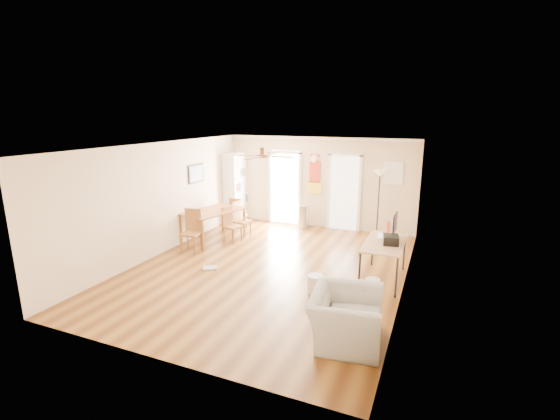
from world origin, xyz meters
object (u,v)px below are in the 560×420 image
at_px(dining_chair_right_b, 233,225).
at_px(computer_desk, 383,261).
at_px(dining_chair_near, 191,231).
at_px(dining_table, 214,225).
at_px(bookshelf, 236,187).
at_px(wastebasket_a, 315,284).
at_px(dining_chair_far, 239,213).
at_px(trash_can, 303,217).
at_px(torchiere_lamp, 378,204).
at_px(dining_chair_right_a, 242,219).
at_px(printer, 391,240).
at_px(wastebasket_b, 372,287).
at_px(armchair, 346,317).

xyz_separation_m(dining_chair_right_b, computer_desk, (3.93, -0.95, -0.06)).
xyz_separation_m(dining_chair_near, computer_desk, (4.48, 0.10, -0.11)).
bearing_deg(dining_table, bookshelf, 100.86).
bearing_deg(wastebasket_a, dining_chair_far, 136.70).
relative_size(dining_chair_far, trash_can, 1.38).
bearing_deg(dining_table, torchiere_lamp, 26.90).
xyz_separation_m(dining_chair_right_a, wastebasket_a, (2.86, -2.50, -0.30)).
bearing_deg(trash_can, dining_chair_right_b, -123.37).
xyz_separation_m(bookshelf, printer, (4.97, -2.92, -0.17)).
xyz_separation_m(dining_chair_near, wastebasket_b, (4.40, -0.65, -0.36)).
bearing_deg(armchair, dining_chair_right_b, 40.82).
height_order(dining_chair_near, printer, dining_chair_near).
relative_size(bookshelf, computer_desk, 1.42).
distance_m(torchiere_lamp, wastebasket_b, 3.74).
bearing_deg(computer_desk, printer, -31.92).
relative_size(dining_chair_near, dining_chair_far, 1.10).
relative_size(bookshelf, wastebasket_b, 6.91).
xyz_separation_m(dining_chair_right_a, dining_chair_near, (-0.55, -1.56, 0.04)).
xyz_separation_m(dining_table, wastebasket_b, (4.41, -1.66, -0.25)).
relative_size(computer_desk, armchair, 1.30).
height_order(dining_chair_right_a, dining_chair_near, dining_chair_near).
bearing_deg(computer_desk, dining_table, 168.48).
height_order(torchiere_lamp, computer_desk, torchiere_lamp).
relative_size(dining_chair_far, armchair, 0.81).
bearing_deg(dining_table, dining_chair_right_a, 44.75).
distance_m(dining_chair_right_b, armchair, 5.03).
distance_m(dining_chair_right_a, armchair, 5.38).
bearing_deg(computer_desk, wastebasket_a, -135.83).
xyz_separation_m(dining_chair_right_b, wastebasket_b, (3.86, -1.70, -0.30)).
relative_size(dining_chair_far, wastebasket_b, 3.04).
bearing_deg(bookshelf, dining_chair_far, -70.98).
bearing_deg(bookshelf, armchair, -61.44).
distance_m(printer, armchair, 2.40).
xyz_separation_m(trash_can, armchair, (2.50, -5.25, 0.04)).
bearing_deg(armchair, printer, -14.69).
bearing_deg(dining_chair_right_a, bookshelf, 41.20).
bearing_deg(torchiere_lamp, dining_chair_right_b, -149.94).
xyz_separation_m(dining_table, trash_can, (1.80, 1.94, -0.06)).
distance_m(wastebasket_b, armchair, 1.68).
height_order(trash_can, wastebasket_a, trash_can).
bearing_deg(dining_chair_near, printer, -9.23).
xyz_separation_m(dining_chair_right_a, trash_can, (1.25, 1.39, -0.13)).
xyz_separation_m(dining_chair_near, printer, (4.60, 0.02, 0.37)).
xyz_separation_m(dining_chair_right_b, printer, (4.05, -1.03, 0.42)).
bearing_deg(armchair, dining_chair_far, 35.80).
bearing_deg(computer_desk, armchair, -94.28).
height_order(dining_table, wastebasket_a, dining_table).
height_order(dining_chair_right_b, torchiere_lamp, torchiere_lamp).
relative_size(trash_can, torchiere_lamp, 0.37).
relative_size(dining_table, torchiere_lamp, 0.88).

